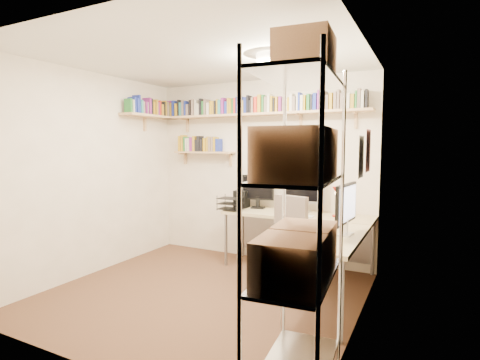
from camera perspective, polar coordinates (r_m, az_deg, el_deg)
name	(u,v)px	position (r m, az deg, el deg)	size (l,w,h in m)	color
ground	(202,294)	(4.24, -5.75, -16.89)	(3.20, 3.20, 0.00)	#48321F
room_shell	(201,150)	(3.93, -5.89, 4.51)	(3.24, 3.04, 2.52)	beige
wall_shelves	(227,115)	(5.27, -2.02, 9.93)	(3.12, 1.09, 0.80)	#D9B17A
corner_desk	(294,218)	(4.59, 8.23, -5.71)	(1.97, 1.92, 1.28)	tan
office_chair	(283,251)	(4.25, 6.51, -10.64)	(0.56, 0.58, 1.04)	black
wire_rack	(299,186)	(2.35, 9.00, -0.92)	(0.53, 0.95, 2.30)	silver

